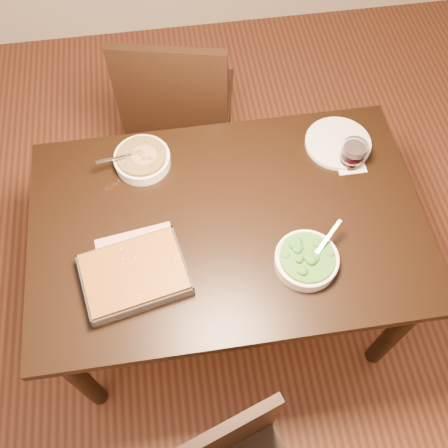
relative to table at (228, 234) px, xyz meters
name	(u,v)px	position (x,y,z in m)	size (l,w,h in m)	color
ground	(227,299)	(0.00, 0.00, -0.65)	(4.00, 4.00, 0.00)	#442013
table	(228,234)	(0.00, 0.00, 0.00)	(1.40, 0.90, 0.75)	black
magazine_a	(138,255)	(-0.32, -0.09, 0.10)	(0.27, 0.20, 0.01)	#C33752
coaster	(350,162)	(0.50, 0.19, 0.10)	(0.11, 0.11, 0.00)	white
stew_bowl	(142,159)	(-0.28, 0.30, 0.12)	(0.23, 0.21, 0.08)	white
broccoli_bowl	(306,260)	(0.23, -0.20, 0.12)	(0.21, 0.21, 0.08)	white
baking_dish	(135,275)	(-0.34, -0.17, 0.12)	(0.38, 0.31, 0.06)	silver
wine_tumbler	(353,153)	(0.50, 0.19, 0.15)	(0.09, 0.09, 0.10)	black
dinner_plate	(338,143)	(0.47, 0.28, 0.10)	(0.25, 0.25, 0.02)	silver
chair_far	(179,107)	(-0.11, 0.75, -0.10)	(0.56, 0.56, 0.99)	black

